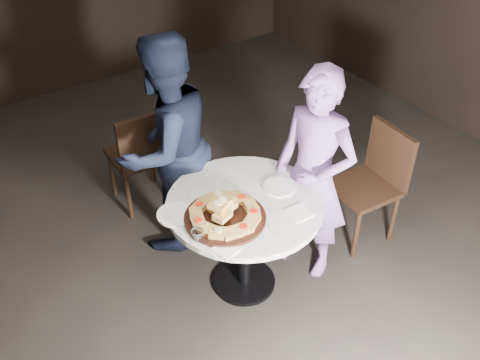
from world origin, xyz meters
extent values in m
plane|color=black|center=(0.00, 0.00, 0.00)|extent=(7.00, 7.00, 0.00)
cylinder|color=black|center=(0.14, 0.07, 0.01)|extent=(0.55, 0.55, 0.03)
cylinder|color=black|center=(0.14, 0.07, 0.36)|extent=(0.11, 0.11, 0.66)
cylinder|color=silver|center=(0.14, 0.07, 0.70)|extent=(1.26, 1.26, 0.04)
cylinder|color=black|center=(-0.04, 0.00, 0.73)|extent=(0.51, 0.51, 0.02)
cube|color=#A98141|center=(0.11, 0.05, 0.75)|extent=(0.11, 0.12, 0.05)
cylinder|color=red|center=(0.11, 0.05, 0.78)|extent=(0.06, 0.06, 0.01)
cube|color=#A98141|center=(0.07, 0.11, 0.75)|extent=(0.13, 0.12, 0.05)
cube|color=#A98141|center=(0.01, 0.15, 0.75)|extent=(0.12, 0.11, 0.05)
cylinder|color=beige|center=(0.01, 0.15, 0.78)|extent=(0.06, 0.06, 0.01)
cube|color=#A98141|center=(-0.06, 0.16, 0.75)|extent=(0.10, 0.08, 0.05)
cube|color=#A98141|center=(-0.13, 0.14, 0.75)|extent=(0.12, 0.11, 0.05)
cylinder|color=red|center=(-0.13, 0.14, 0.78)|extent=(0.06, 0.06, 0.01)
cube|color=#A98141|center=(-0.18, 0.09, 0.75)|extent=(0.11, 0.12, 0.05)
cube|color=#A98141|center=(-0.20, 0.02, 0.75)|extent=(0.10, 0.12, 0.05)
cylinder|color=red|center=(-0.20, 0.02, 0.78)|extent=(0.06, 0.06, 0.01)
cube|color=#A98141|center=(-0.20, -0.05, 0.75)|extent=(0.11, 0.12, 0.05)
cube|color=#A98141|center=(-0.16, -0.11, 0.75)|extent=(0.13, 0.13, 0.05)
cylinder|color=beige|center=(-0.16, -0.11, 0.78)|extent=(0.07, 0.07, 0.01)
cube|color=#A98141|center=(-0.10, -0.15, 0.75)|extent=(0.11, 0.10, 0.05)
cube|color=#A98141|center=(-0.03, -0.16, 0.75)|extent=(0.11, 0.09, 0.05)
cylinder|color=red|center=(-0.03, -0.16, 0.78)|extent=(0.05, 0.05, 0.01)
cube|color=#A98141|center=(0.04, -0.14, 0.75)|extent=(0.13, 0.12, 0.05)
cube|color=#A98141|center=(0.09, -0.09, 0.75)|extent=(0.12, 0.13, 0.05)
cylinder|color=red|center=(0.09, -0.09, 0.78)|extent=(0.06, 0.06, 0.01)
cube|color=#A98141|center=(0.12, -0.02, 0.75)|extent=(0.10, 0.12, 0.05)
cube|color=#A98141|center=(0.00, 0.03, 0.79)|extent=(0.10, 0.11, 0.04)
cylinder|color=#2D6B1E|center=(0.00, 0.03, 0.81)|extent=(0.06, 0.06, 0.01)
cube|color=#A98141|center=(-0.08, 0.04, 0.79)|extent=(0.09, 0.11, 0.04)
cylinder|color=beige|center=(-0.08, 0.04, 0.81)|extent=(0.05, 0.05, 0.01)
cube|color=#A98141|center=(-0.08, -0.04, 0.79)|extent=(0.12, 0.10, 0.04)
cylinder|color=orange|center=(-0.08, -0.04, 0.81)|extent=(0.06, 0.06, 0.01)
cube|color=#A98141|center=(-0.04, 0.03, 0.82)|extent=(0.11, 0.09, 0.04)
cylinder|color=beige|center=(-0.04, 0.03, 0.84)|extent=(0.05, 0.05, 0.01)
cube|color=#A98141|center=(-0.08, 0.02, 0.82)|extent=(0.11, 0.12, 0.04)
cylinder|color=beige|center=(-0.08, 0.02, 0.84)|extent=(0.06, 0.06, 0.01)
cylinder|color=white|center=(-0.26, 0.19, 0.72)|extent=(0.23, 0.23, 0.01)
cylinder|color=white|center=(0.40, 0.06, 0.72)|extent=(0.22, 0.22, 0.01)
imported|color=silver|center=(-0.26, -0.05, 0.75)|extent=(0.08, 0.08, 0.07)
cube|color=white|center=(-0.17, -0.21, 0.72)|extent=(0.14, 0.14, 0.01)
cube|color=white|center=(0.34, -0.20, 0.72)|extent=(0.14, 0.14, 0.01)
cube|color=black|center=(-0.02, 1.28, 0.43)|extent=(0.42, 0.42, 0.04)
cube|color=black|center=(-0.03, 1.08, 0.65)|extent=(0.41, 0.06, 0.43)
cylinder|color=black|center=(0.16, 1.44, 0.22)|extent=(0.04, 0.04, 0.43)
cylinder|color=black|center=(-0.18, 1.46, 0.22)|extent=(0.04, 0.04, 0.43)
cylinder|color=black|center=(0.15, 1.10, 0.22)|extent=(0.04, 0.04, 0.43)
cylinder|color=black|center=(-0.20, 1.11, 0.22)|extent=(0.04, 0.04, 0.43)
cube|color=black|center=(1.11, -0.01, 0.43)|extent=(0.43, 0.43, 0.04)
cube|color=black|center=(1.31, -0.02, 0.65)|extent=(0.07, 0.41, 0.43)
cylinder|color=black|center=(0.95, 0.18, 0.22)|extent=(0.04, 0.04, 0.43)
cylinder|color=black|center=(0.93, -0.17, 0.22)|extent=(0.04, 0.04, 0.43)
cylinder|color=black|center=(1.30, 0.15, 0.22)|extent=(0.04, 0.04, 0.43)
cylinder|color=black|center=(1.27, -0.19, 0.22)|extent=(0.04, 0.04, 0.43)
imported|color=black|center=(-0.02, 0.75, 0.79)|extent=(0.89, 0.77, 1.57)
imported|color=#7D64A2|center=(0.62, -0.01, 0.74)|extent=(0.51, 0.63, 1.48)
camera|label=1|loc=(-1.28, -1.96, 2.75)|focal=40.00mm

